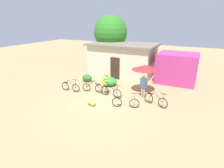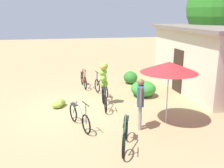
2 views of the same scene
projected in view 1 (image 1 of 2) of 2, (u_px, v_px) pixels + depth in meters
The scene contains 14 objects.
ground_plane at pixel (104, 102), 12.26m from camera, with size 60.00×60.00×0.00m, color #9F875B.
building_low at pixel (123, 59), 17.93m from camera, with size 6.44×3.93×3.03m.
shop_pink at pixel (177, 68), 15.79m from camera, with size 3.20×2.80×2.51m, color #B6347E.
tree_behind_building at pixel (111, 32), 19.28m from camera, with size 3.49×3.49×5.65m.
hedge_bush_front_left at pixel (87, 78), 16.19m from camera, with size 0.90×0.73×0.64m, color #2C7027.
hedge_bush_front_right at pixel (110, 82), 15.16m from camera, with size 1.11×1.12×0.70m, color #338B31.
market_umbrella at pixel (145, 67), 13.24m from camera, with size 1.87×1.87×2.10m.
bicycle_leftmost at pixel (71, 87), 13.98m from camera, with size 1.60×0.18×0.99m.
bicycle_near_pile at pixel (93, 88), 13.83m from camera, with size 1.63×0.36×1.00m.
bicycle_center_loaded at pixel (107, 82), 12.96m from camera, with size 1.69×0.46×1.75m.
bicycle_by_shop at pixel (126, 102), 11.41m from camera, with size 1.65×0.55×0.99m.
bicycle_rightmost at pixel (156, 100), 11.67m from camera, with size 1.63×0.61×0.97m.
banana_pile_on_ground at pixel (92, 102), 11.84m from camera, with size 0.81×0.70×0.34m.
person_vendor at pixel (144, 84), 12.56m from camera, with size 0.56×0.30×1.66m.
Camera 1 is at (5.48, -9.74, 5.23)m, focal length 29.50 mm.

